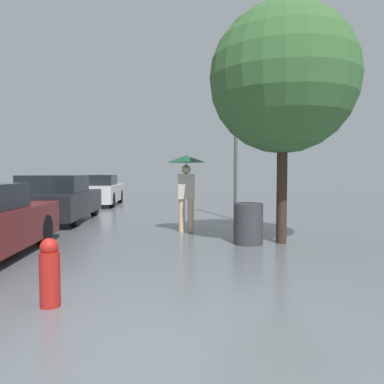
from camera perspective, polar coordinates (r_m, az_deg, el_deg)
The scene contains 8 objects.
ground_plane at distance 3.17m, azimuth -2.81°, elevation -23.01°, with size 60.00×60.00×0.00m, color #565B60.
pedestrian at distance 8.70m, azimuth -0.89°, elevation 2.76°, with size 0.91×0.91×1.79m.
parked_car_middle at distance 11.44m, azimuth -19.96°, elevation -1.08°, with size 1.82×3.96×1.32m.
parked_car_farthest at distance 16.54m, azimuth -14.06°, elevation 0.18°, with size 1.69×3.93×1.29m.
tree at distance 7.72m, azimuth 13.72°, elevation 16.29°, with size 2.85×2.85×4.61m.
street_lamp at distance 11.18m, azimuth 6.70°, elevation 10.74°, with size 0.28×0.28×4.51m.
trash_bin at distance 7.37m, azimuth 8.58°, elevation -4.80°, with size 0.57×0.57×0.79m.
fire_hydrant at distance 4.22m, azimuth -20.86°, elevation -11.41°, with size 0.21×0.21×0.72m.
Camera 1 is at (-0.02, -2.85, 1.39)m, focal length 35.00 mm.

